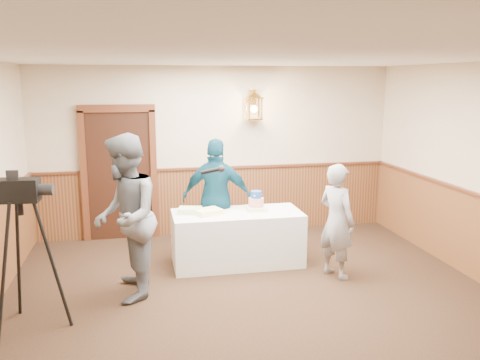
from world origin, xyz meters
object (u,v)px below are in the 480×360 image
(tiered_cake, at_px, (256,203))
(sheet_cake_yellow, at_px, (208,212))
(tv_camera_rig, at_px, (25,263))
(sheet_cake_green, at_px, (190,210))
(interviewer, at_px, (125,218))
(assistant_p, at_px, (217,198))
(baker, at_px, (337,221))
(display_table, at_px, (237,238))

(tiered_cake, relative_size, sheet_cake_yellow, 0.81)
(sheet_cake_yellow, height_order, tv_camera_rig, tv_camera_rig)
(sheet_cake_green, relative_size, interviewer, 0.16)
(interviewer, height_order, assistant_p, interviewer)
(tiered_cake, bearing_deg, baker, -41.35)
(display_table, bearing_deg, tiered_cake, 12.64)
(display_table, xyz_separation_m, interviewer, (-1.50, -0.85, 0.61))
(display_table, xyz_separation_m, baker, (1.18, -0.73, 0.38))
(assistant_p, bearing_deg, baker, 159.50)
(sheet_cake_green, xyz_separation_m, assistant_p, (0.43, 0.29, 0.09))
(sheet_cake_green, xyz_separation_m, interviewer, (-0.85, -0.95, 0.20))
(sheet_cake_green, distance_m, assistant_p, 0.52)
(sheet_cake_green, bearing_deg, interviewer, -132.04)
(display_table, relative_size, interviewer, 0.91)
(baker, bearing_deg, assistant_p, 25.15)
(sheet_cake_yellow, height_order, baker, baker)
(tiered_cake, distance_m, baker, 1.20)
(tiered_cake, height_order, sheet_cake_yellow, tiered_cake)
(display_table, distance_m, interviewer, 1.83)
(display_table, xyz_separation_m, sheet_cake_yellow, (-0.41, -0.03, 0.41))
(display_table, xyz_separation_m, tiered_cake, (0.29, 0.06, 0.48))
(sheet_cake_green, relative_size, assistant_p, 0.18)
(tiered_cake, bearing_deg, sheet_cake_green, 178.13)
(sheet_cake_yellow, xyz_separation_m, sheet_cake_green, (-0.24, 0.12, 0.00))
(sheet_cake_yellow, xyz_separation_m, baker, (1.60, -0.70, -0.03))
(sheet_cake_green, bearing_deg, assistant_p, 33.79)
(sheet_cake_green, bearing_deg, tv_camera_rig, -140.19)
(sheet_cake_green, relative_size, tv_camera_rig, 0.20)
(assistant_p, distance_m, tv_camera_rig, 2.94)
(tiered_cake, xyz_separation_m, interviewer, (-1.79, -0.91, 0.13))
(sheet_cake_yellow, distance_m, tv_camera_rig, 2.54)
(tv_camera_rig, bearing_deg, sheet_cake_yellow, 38.60)
(sheet_cake_yellow, relative_size, interviewer, 0.18)
(tiered_cake, xyz_separation_m, sheet_cake_yellow, (-0.70, -0.09, -0.07))
(sheet_cake_yellow, xyz_separation_m, tv_camera_rig, (-2.10, -1.43, -0.07))
(display_table, distance_m, tv_camera_rig, 2.92)
(interviewer, distance_m, baker, 2.70)
(display_table, xyz_separation_m, assistant_p, (-0.22, 0.38, 0.50))
(tv_camera_rig, bearing_deg, assistant_p, 43.15)
(tiered_cake, bearing_deg, tv_camera_rig, -151.51)
(display_table, height_order, baker, baker)
(sheet_cake_green, distance_m, baker, 2.01)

